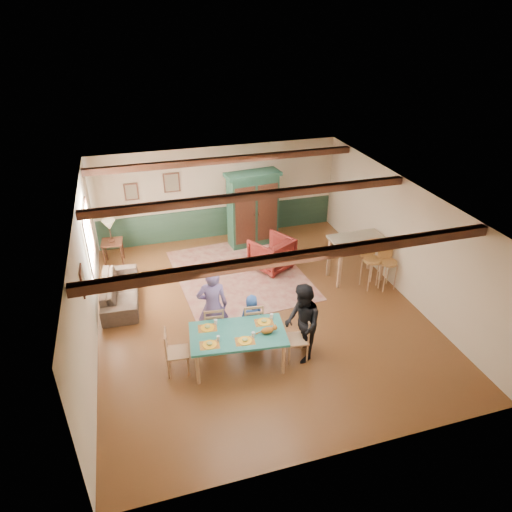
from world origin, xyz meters
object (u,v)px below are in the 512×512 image
object	(u,v)px
dining_chair_end_left	(177,352)
bar_stool_left	(372,265)
dining_chair_far_left	(214,324)
bar_stool_right	(388,267)
armchair	(272,253)
armoire	(253,209)
person_man	(213,306)
end_table	(114,252)
dining_chair_end_right	(296,338)
dining_chair_far_right	(253,320)
person_woman	(302,323)
table_lamp	(110,231)
dining_table	(238,349)
sofa	(120,291)
counter_table	(356,258)
cat	(267,330)
person_child	(252,317)

from	to	relation	value
dining_chair_end_left	bar_stool_left	bearing A→B (deg)	-64.90
dining_chair_far_left	bar_stool_right	distance (m)	4.52
armchair	bar_stool_left	xyz separation A→B (m)	(2.02, -1.55, 0.17)
dining_chair_far_left	armoire	distance (m)	4.57
person_man	bar_stool_right	distance (m)	4.50
dining_chair_end_left	end_table	world-z (taller)	dining_chair_end_left
person_man	dining_chair_far_left	bearing A→B (deg)	90.00
armoire	armchair	bearing A→B (deg)	-93.26
armchair	dining_chair_end_right	bearing A→B (deg)	50.30
dining_chair_far_left	dining_chair_end_left	size ratio (longest dim) A/B	1.00
dining_chair_far_right	dining_chair_end_right	size ratio (longest dim) A/B	1.00
dining_chair_end_left	person_woman	bearing A→B (deg)	-90.00
table_lamp	bar_stool_left	world-z (taller)	table_lamp
dining_table	sofa	distance (m)	3.52
dining_chair_end_left	armchair	bearing A→B (deg)	-35.48
dining_chair_far_left	bar_stool_left	xyz separation A→B (m)	(4.08, 1.01, 0.14)
person_woman	counter_table	xyz separation A→B (m)	(2.38, 2.39, -0.25)
person_woman	table_lamp	size ratio (longest dim) A/B	2.71
dining_chair_far_left	person_man	size ratio (longest dim) A/B	0.55
dining_table	person_man	bearing A→B (deg)	109.84
counter_table	person_man	bearing A→B (deg)	-160.07
person_woman	armchair	size ratio (longest dim) A/B	1.72
dining_chair_far_left	end_table	world-z (taller)	dining_chair_far_left
cat	bar_stool_right	size ratio (longest dim) A/B	0.31
dining_chair_far_right	person_man	distance (m)	0.88
armoire	end_table	distance (m)	3.95
dining_chair_far_right	dining_table	bearing A→B (deg)	60.95
sofa	armoire	bearing A→B (deg)	-59.06
dining_table	counter_table	xyz separation A→B (m)	(3.61, 2.25, 0.19)
cat	person_child	bearing A→B (deg)	99.46
end_table	bar_stool_right	xyz separation A→B (m)	(6.32, -3.12, 0.24)
dining_chair_end_left	person_man	xyz separation A→B (m)	(0.83, 0.70, 0.38)
dining_chair_end_right	bar_stool_right	size ratio (longest dim) A/B	0.82
dining_chair_far_left	bar_stool_left	distance (m)	4.21
dining_chair_end_right	bar_stool_right	distance (m)	3.47
dining_chair_end_right	counter_table	xyz separation A→B (m)	(2.48, 2.38, 0.09)
armoire	bar_stool_left	xyz separation A→B (m)	(2.09, -3.06, -0.46)
person_child	table_lamp	bearing A→B (deg)	-49.43
cat	counter_table	world-z (taller)	counter_table
armchair	bar_stool_right	xyz separation A→B (m)	(2.37, -1.70, 0.14)
dining_chair_far_right	table_lamp	world-z (taller)	table_lamp
dining_chair_far_left	sofa	distance (m)	2.74
cat	end_table	world-z (taller)	cat
dining_table	cat	xyz separation A→B (m)	(0.53, -0.16, 0.46)
dining_table	end_table	world-z (taller)	dining_table
armoire	armchair	distance (m)	1.64
end_table	dining_table	bearing A→B (deg)	-65.12
person_child	bar_stool_right	xyz separation A→B (m)	(3.64, 0.87, 0.08)
dining_chair_end_right	armchair	size ratio (longest dim) A/B	0.99
dining_table	armchair	bearing A→B (deg)	62.08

